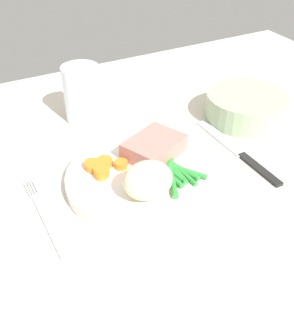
# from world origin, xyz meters

# --- Properties ---
(dining_table) EXTENTS (1.20, 0.90, 0.02)m
(dining_table) POSITION_xyz_m (0.00, 0.00, 0.01)
(dining_table) COLOR beige
(dining_table) RESTS_ON ground
(dinner_plate) EXTENTS (0.24, 0.24, 0.02)m
(dinner_plate) POSITION_xyz_m (-0.01, 0.01, 0.03)
(dinner_plate) COLOR white
(dinner_plate) RESTS_ON dining_table
(meat_portion) EXTENTS (0.11, 0.10, 0.03)m
(meat_portion) POSITION_xyz_m (0.02, 0.05, 0.05)
(meat_portion) COLOR #B2756B
(meat_portion) RESTS_ON dinner_plate
(mashed_potatoes) EXTENTS (0.07, 0.06, 0.05)m
(mashed_potatoes) POSITION_xyz_m (-0.03, -0.03, 0.06)
(mashed_potatoes) COLOR beige
(mashed_potatoes) RESTS_ON dinner_plate
(carrot_slices) EXTENTS (0.06, 0.05, 0.01)m
(carrot_slices) POSITION_xyz_m (-0.07, 0.05, 0.04)
(carrot_slices) COLOR orange
(carrot_slices) RESTS_ON dinner_plate
(green_beans) EXTENTS (0.07, 0.10, 0.01)m
(green_beans) POSITION_xyz_m (0.02, -0.01, 0.04)
(green_beans) COLOR #2D8C38
(green_beans) RESTS_ON dinner_plate
(fork) EXTENTS (0.01, 0.17, 0.00)m
(fork) POSITION_xyz_m (-0.17, 0.01, 0.02)
(fork) COLOR silver
(fork) RESTS_ON dining_table
(knife) EXTENTS (0.02, 0.21, 0.01)m
(knife) POSITION_xyz_m (0.15, 0.01, 0.02)
(knife) COLOR black
(knife) RESTS_ON dining_table
(water_glass) EXTENTS (0.07, 0.07, 0.10)m
(water_glass) POSITION_xyz_m (-0.03, 0.23, 0.06)
(water_glass) COLOR silver
(water_glass) RESTS_ON dining_table
(salad_bowl) EXTENTS (0.15, 0.15, 0.05)m
(salad_bowl) POSITION_xyz_m (0.23, 0.09, 0.05)
(salad_bowl) COLOR #99B28C
(salad_bowl) RESTS_ON dining_table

